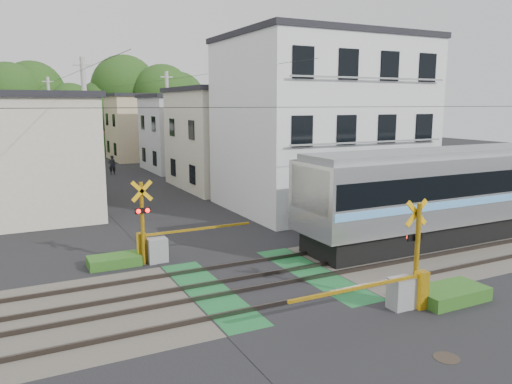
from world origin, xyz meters
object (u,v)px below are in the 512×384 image
crossing_signal_far (154,243)px  pedestrian (112,165)px  crossing_signal_near (406,285)px  apartment_block (321,123)px  manhole_cover (446,358)px

crossing_signal_far → pedestrian: 24.09m
crossing_signal_near → apartment_block: (5.91, 13.15, 3.94)m
crossing_signal_far → apartment_block: size_ratio=0.46×
crossing_signal_far → manhole_cover: size_ratio=7.91×
crossing_signal_far → crossing_signal_near: bearing=-54.7°
apartment_block → manhole_cover: apartment_block is taller
pedestrian → manhole_cover: pedestrian is taller
pedestrian → apartment_block: bearing=118.3°
crossing_signal_far → apartment_block: 13.14m
apartment_block → manhole_cover: bearing=-114.2°
crossing_signal_far → manhole_cover: bearing=-67.8°
crossing_signal_far → pedestrian: size_ratio=3.00×
crossing_signal_near → pedestrian: crossing_signal_near is taller
crossing_signal_far → pedestrian: crossing_signal_far is taller
apartment_block → manhole_cover: size_ratio=17.03×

